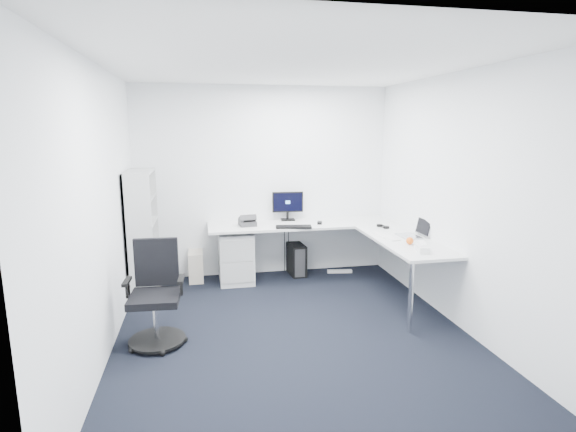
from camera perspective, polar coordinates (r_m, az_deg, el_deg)
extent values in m
plane|color=black|center=(4.85, 0.68, -14.76)|extent=(4.20, 4.20, 0.00)
plane|color=white|center=(4.40, 0.76, 18.74)|extent=(4.20, 4.20, 0.00)
cube|color=white|center=(6.48, -3.10, 4.33)|extent=(3.60, 0.02, 2.70)
cube|color=white|center=(2.47, 10.84, -7.24)|extent=(3.60, 0.02, 2.70)
cube|color=white|center=(4.43, -22.72, 0.28)|extent=(0.02, 4.20, 2.70)
cube|color=white|center=(5.11, 20.91, 1.75)|extent=(0.02, 4.20, 2.70)
cube|color=silver|center=(6.31, -6.61, -5.13)|extent=(0.46, 0.58, 0.71)
cube|color=black|center=(6.62, 1.01, -5.45)|extent=(0.24, 0.48, 0.45)
cube|color=beige|center=(6.50, -11.59, -6.16)|extent=(0.20, 0.44, 0.42)
cube|color=silver|center=(6.76, 6.58, -6.99)|extent=(0.37, 0.11, 0.04)
cube|color=black|center=(6.02, 0.72, -1.38)|extent=(0.50, 0.24, 0.02)
cube|color=black|center=(6.27, 4.05, -0.85)|extent=(0.09, 0.12, 0.03)
cube|color=silver|center=(5.65, 12.40, -2.54)|extent=(0.20, 0.46, 0.01)
sphere|color=orange|center=(5.34, 15.21, -3.06)|extent=(0.09, 0.09, 0.09)
cube|color=silver|center=(5.06, 16.68, -4.03)|extent=(0.14, 0.22, 0.07)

